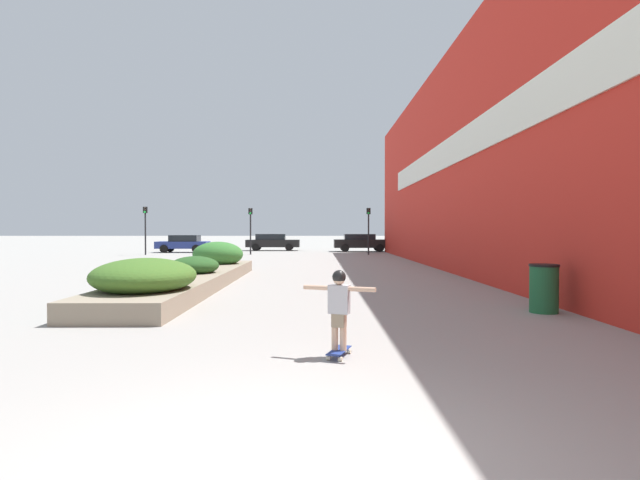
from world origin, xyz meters
name	(u,v)px	position (x,y,z in m)	size (l,w,h in m)	color
ground_plane	(283,467)	(0.00, 0.00, 0.00)	(300.00, 300.00, 0.00)	gray
building_wall_right	(474,151)	(6.15, 15.01, 4.77)	(0.67, 45.02, 9.53)	red
planter_box	(189,273)	(-3.72, 11.71, 0.47)	(2.32, 12.96, 1.34)	gray
skateboard	(339,352)	(0.57, 3.31, 0.07)	(0.40, 0.66, 0.10)	navy
skateboarder	(339,302)	(0.57, 3.31, 0.79)	(1.03, 0.42, 1.14)	tan
trash_bin	(544,288)	(5.23, 7.09, 0.53)	(0.63, 0.63, 1.06)	#1E5B33
car_leftmost	(273,242)	(-3.67, 40.01, 0.77)	(4.65, 1.89, 1.46)	black
car_center_left	(361,242)	(3.95, 38.07, 0.79)	(4.64, 2.03, 1.47)	black
car_center_right	(183,243)	(-10.55, 36.50, 0.74)	(4.09, 1.90, 1.40)	navy
traffic_light_left	(250,223)	(-4.65, 32.91, 2.33)	(0.28, 0.30, 3.42)	black
traffic_light_right	(369,223)	(3.99, 32.43, 2.33)	(0.28, 0.30, 3.41)	black
traffic_light_far_left	(145,222)	(-12.25, 32.52, 2.38)	(0.28, 0.30, 3.50)	black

